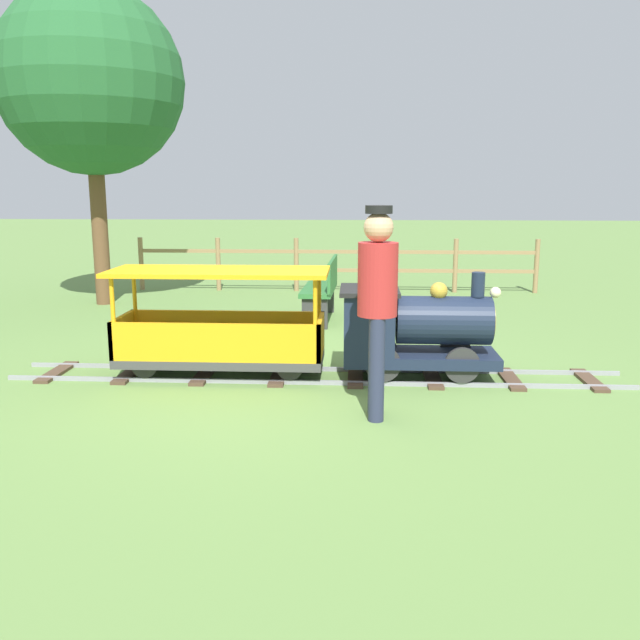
% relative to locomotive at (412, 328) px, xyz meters
% --- Properties ---
extents(ground_plane, '(60.00, 60.00, 0.00)m').
position_rel_locomotive_xyz_m(ground_plane, '(0.00, -1.10, -0.48)').
color(ground_plane, '#608442').
extents(track, '(0.70, 5.70, 0.04)m').
position_rel_locomotive_xyz_m(track, '(0.00, -0.87, -0.47)').
color(track, gray).
rests_on(track, ground_plane).
extents(locomotive, '(0.66, 1.45, 0.96)m').
position_rel_locomotive_xyz_m(locomotive, '(0.00, 0.00, 0.00)').
color(locomotive, '#192338').
rests_on(locomotive, ground_plane).
extents(passenger_car, '(0.76, 2.00, 0.97)m').
position_rel_locomotive_xyz_m(passenger_car, '(0.00, -1.77, -0.06)').
color(passenger_car, '#3F3F3F').
rests_on(passenger_car, ground_plane).
extents(conductor_person, '(0.30, 0.30, 1.62)m').
position_rel_locomotive_xyz_m(conductor_person, '(1.05, -0.35, 0.47)').
color(conductor_person, '#282D47').
rests_on(conductor_person, ground_plane).
extents(park_bench, '(1.31, 0.44, 0.82)m').
position_rel_locomotive_xyz_m(park_bench, '(-2.75, -0.96, -0.07)').
color(park_bench, '#2D6B33').
rests_on(park_bench, ground_plane).
extents(oak_tree_near, '(2.67, 2.67, 4.57)m').
position_rel_locomotive_xyz_m(oak_tree_near, '(-3.83, -4.35, 2.74)').
color(oak_tree_near, brown).
rests_on(oak_tree_near, ground_plane).
extents(fence_section, '(0.08, 6.78, 0.90)m').
position_rel_locomotive_xyz_m(fence_section, '(-5.26, -0.87, -0.00)').
color(fence_section, '#93754C').
rests_on(fence_section, ground_plane).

